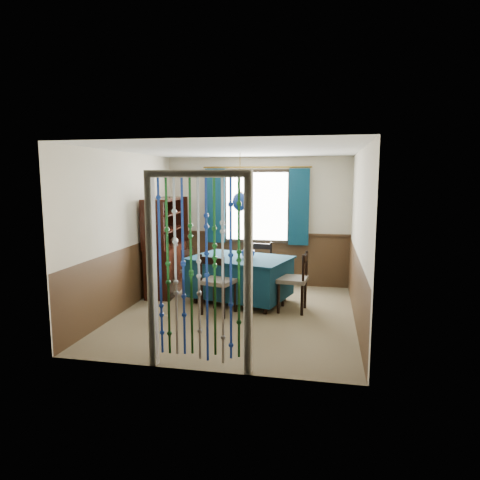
% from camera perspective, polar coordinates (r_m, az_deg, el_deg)
% --- Properties ---
extents(floor, '(4.00, 4.00, 0.00)m').
position_cam_1_polar(floor, '(6.73, -0.51, -9.86)').
color(floor, brown).
rests_on(floor, ground).
extents(ceiling, '(4.00, 4.00, 0.00)m').
position_cam_1_polar(ceiling, '(6.41, -0.54, 11.88)').
color(ceiling, silver).
rests_on(ceiling, ground).
extents(wall_back, '(3.60, 0.00, 3.60)m').
position_cam_1_polar(wall_back, '(8.41, 2.29, 2.49)').
color(wall_back, beige).
rests_on(wall_back, ground).
extents(wall_front, '(3.60, 0.00, 3.60)m').
position_cam_1_polar(wall_front, '(4.54, -5.75, -2.50)').
color(wall_front, beige).
rests_on(wall_front, ground).
extents(wall_left, '(0.00, 4.00, 4.00)m').
position_cam_1_polar(wall_left, '(7.05, -15.00, 1.10)').
color(wall_left, beige).
rests_on(wall_left, ground).
extents(wall_right, '(0.00, 4.00, 4.00)m').
position_cam_1_polar(wall_right, '(6.34, 15.61, 0.29)').
color(wall_right, beige).
rests_on(wall_right, ground).
extents(wainscot_back, '(3.60, 0.00, 3.60)m').
position_cam_1_polar(wainscot_back, '(8.50, 2.24, -2.55)').
color(wainscot_back, '#3F2917').
rests_on(wainscot_back, ground).
extents(wainscot_front, '(3.60, 0.00, 3.60)m').
position_cam_1_polar(wainscot_front, '(4.75, -5.56, -11.39)').
color(wainscot_front, '#3F2917').
rests_on(wainscot_front, ground).
extents(wainscot_left, '(0.00, 4.00, 4.00)m').
position_cam_1_polar(wainscot_left, '(7.17, -14.67, -4.86)').
color(wainscot_left, '#3F2917').
rests_on(wainscot_left, ground).
extents(wainscot_right, '(0.00, 4.00, 4.00)m').
position_cam_1_polar(wainscot_right, '(6.48, 15.22, -6.28)').
color(wainscot_right, '#3F2917').
rests_on(wainscot_right, ground).
extents(window, '(1.32, 0.12, 1.42)m').
position_cam_1_polar(window, '(8.34, 2.25, 4.51)').
color(window, black).
rests_on(window, wall_back).
extents(doorway, '(1.16, 0.12, 2.18)m').
position_cam_1_polar(doorway, '(4.64, -5.49, -4.79)').
color(doorway, silver).
rests_on(doorway, ground).
extents(dining_table, '(1.85, 1.51, 0.77)m').
position_cam_1_polar(dining_table, '(7.25, 0.00, -4.86)').
color(dining_table, '#0C2B3D').
rests_on(dining_table, floor).
extents(chair_near, '(0.58, 0.57, 0.95)m').
position_cam_1_polar(chair_near, '(6.63, -3.02, -5.63)').
color(chair_near, black).
rests_on(chair_near, floor).
extents(chair_far, '(0.48, 0.46, 0.92)m').
position_cam_1_polar(chair_far, '(7.87, 2.58, -3.53)').
color(chair_far, black).
rests_on(chair_far, floor).
extents(chair_left, '(0.49, 0.50, 0.84)m').
position_cam_1_polar(chair_left, '(7.74, -6.12, -4.05)').
color(chair_left, black).
rests_on(chair_left, floor).
extents(chair_right, '(0.48, 0.50, 0.95)m').
position_cam_1_polar(chair_right, '(6.82, 7.26, -5.32)').
color(chair_right, black).
rests_on(chair_right, floor).
extents(sideboard, '(0.58, 1.37, 1.74)m').
position_cam_1_polar(sideboard, '(8.03, -9.80, -2.57)').
color(sideboard, black).
rests_on(sideboard, floor).
extents(pendant_lamp, '(0.25, 0.25, 0.95)m').
position_cam_1_polar(pendant_lamp, '(7.07, 0.00, 5.14)').
color(pendant_lamp, olive).
rests_on(pendant_lamp, ceiling).
extents(vase_table, '(0.26, 0.26, 0.22)m').
position_cam_1_polar(vase_table, '(7.13, 1.08, -1.53)').
color(vase_table, navy).
rests_on(vase_table, dining_table).
extents(bowl_shelf, '(0.19, 0.19, 0.05)m').
position_cam_1_polar(bowl_shelf, '(7.69, -10.14, 1.53)').
color(bowl_shelf, beige).
rests_on(bowl_shelf, sideboard).
extents(vase_sideboard, '(0.21, 0.21, 0.16)m').
position_cam_1_polar(vase_sideboard, '(8.22, -8.74, 0.16)').
color(vase_sideboard, beige).
rests_on(vase_sideboard, sideboard).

